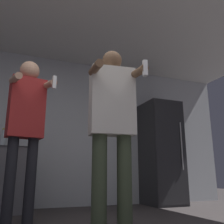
# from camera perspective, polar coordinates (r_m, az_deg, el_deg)

# --- Properties ---
(wall_back) EXTENTS (7.00, 0.06, 2.55)m
(wall_back) POSITION_cam_1_polar(r_m,az_deg,el_deg) (4.39, -14.33, -3.71)
(wall_back) COLOR #B2B7BC
(wall_back) RESTS_ON ground_plane
(ceiling_slab) EXTENTS (7.00, 3.40, 0.05)m
(ceiling_slab) POSITION_cam_1_polar(r_m,az_deg,el_deg) (3.54, -9.73, 21.77)
(ceiling_slab) COLOR silver
(ceiling_slab) RESTS_ON wall_back
(refrigerator) EXTENTS (0.62, 0.68, 1.82)m
(refrigerator) POSITION_cam_1_polar(r_m,az_deg,el_deg) (4.68, 11.22, -9.01)
(refrigerator) COLOR #262628
(refrigerator) RESTS_ON ground_plane
(bottle_short_whiskey) EXTENTS (0.08, 0.08, 0.28)m
(bottle_short_whiskey) POSITION_cam_1_polar(r_m,az_deg,el_deg) (3.96, -23.74, -5.92)
(bottle_short_whiskey) COLOR silver
(bottle_short_whiskey) RESTS_ON counter
(person_woman_foreground) EXTENTS (0.50, 0.52, 1.70)m
(person_woman_foreground) POSITION_cam_1_polar(r_m,az_deg,el_deg) (2.30, 0.06, -2.43)
(person_woman_foreground) COLOR #38422D
(person_woman_foreground) RESTS_ON ground_plane
(person_man_side) EXTENTS (0.49, 0.54, 1.80)m
(person_man_side) POSITION_cam_1_polar(r_m,az_deg,el_deg) (2.91, -19.11, -1.67)
(person_man_side) COLOR black
(person_man_side) RESTS_ON ground_plane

